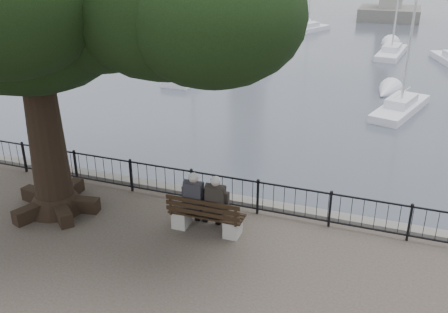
% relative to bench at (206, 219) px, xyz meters
% --- Properties ---
extents(harbor, '(260.00, 260.00, 1.20)m').
position_rel_bench_xyz_m(harbor, '(0.00, 1.86, -0.87)').
color(harbor, '#5C5852').
rests_on(harbor, ground).
extents(railing, '(22.06, 0.06, 1.00)m').
position_rel_bench_xyz_m(railing, '(0.00, 1.36, 0.19)').
color(railing, black).
rests_on(railing, ground).
extents(bench, '(2.01, 0.62, 1.06)m').
position_rel_bench_xyz_m(bench, '(0.00, 0.00, 0.00)').
color(bench, gray).
rests_on(bench, ground).
extents(person_left, '(0.49, 0.83, 1.68)m').
position_rel_bench_xyz_m(person_left, '(-0.31, 0.11, 0.40)').
color(person_left, black).
rests_on(person_left, ground).
extents(person_right, '(0.49, 0.83, 1.68)m').
position_rel_bench_xyz_m(person_right, '(0.29, 0.12, 0.40)').
color(person_right, black).
rests_on(person_right, ground).
extents(sailboat_a, '(1.83, 6.11, 11.87)m').
position_rel_bench_xyz_m(sailboat_a, '(-8.26, 18.37, -1.04)').
color(sailboat_a, white).
rests_on(sailboat_a, ground).
extents(sailboat_b, '(1.52, 5.25, 12.02)m').
position_rel_bench_xyz_m(sailboat_b, '(-4.75, 21.44, -1.01)').
color(sailboat_b, white).
rests_on(sailboat_b, ground).
extents(sailboat_c, '(2.86, 5.42, 10.48)m').
position_rel_bench_xyz_m(sailboat_c, '(4.44, 15.41, -1.05)').
color(sailboat_c, white).
rests_on(sailboat_c, ground).
extents(sailboat_e, '(2.93, 4.97, 10.12)m').
position_rel_bench_xyz_m(sailboat_e, '(-13.61, 31.13, -1.05)').
color(sailboat_e, white).
rests_on(sailboat_e, ground).
extents(sailboat_f, '(2.17, 5.79, 11.11)m').
position_rel_bench_xyz_m(sailboat_f, '(3.26, 29.37, -1.05)').
color(sailboat_f, white).
rests_on(sailboat_f, ground).
extents(sailboat_h, '(3.51, 5.37, 13.34)m').
position_rel_bench_xyz_m(sailboat_h, '(-4.80, 38.08, -0.98)').
color(sailboat_h, white).
rests_on(sailboat_h, ground).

